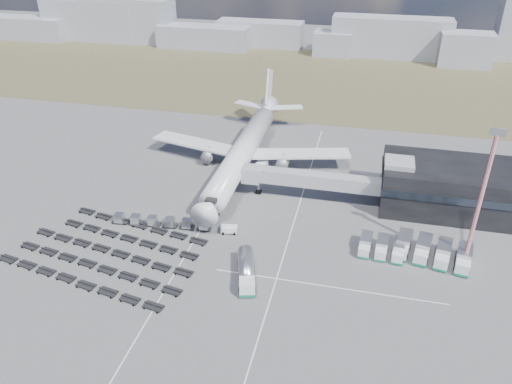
# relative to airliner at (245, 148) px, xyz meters

# --- Properties ---
(ground) EXTENTS (420.00, 420.00, 0.00)m
(ground) POSITION_rel_airliner_xyz_m (0.00, -32.38, -5.29)
(ground) COLOR #565659
(ground) RESTS_ON ground
(grass_strip) EXTENTS (420.00, 90.00, 0.01)m
(grass_strip) POSITION_rel_airliner_xyz_m (0.00, 77.62, -5.29)
(grass_strip) COLOR brown
(grass_strip) RESTS_ON ground
(lane_markings) EXTENTS (47.12, 110.00, 0.01)m
(lane_markings) POSITION_rel_airliner_xyz_m (9.77, -29.38, -5.29)
(lane_markings) COLOR silver
(lane_markings) RESTS_ON ground
(terminal) EXTENTS (30.40, 16.40, 11.00)m
(terminal) POSITION_rel_airliner_xyz_m (47.77, -8.41, -0.04)
(terminal) COLOR black
(terminal) RESTS_ON ground
(jet_bridge) EXTENTS (30.30, 3.80, 7.05)m
(jet_bridge) POSITION_rel_airliner_xyz_m (15.90, -11.95, -0.24)
(jet_bridge) COLOR #939399
(jet_bridge) RESTS_ON ground
(airliner) EXTENTS (51.59, 64.53, 17.62)m
(airliner) POSITION_rel_airliner_xyz_m (0.00, 0.00, 0.00)
(airliner) COLOR silver
(airliner) RESTS_ON ground
(skyline) EXTENTS (303.05, 27.36, 25.97)m
(skyline) POSITION_rel_airliner_xyz_m (0.95, 117.36, 3.92)
(skyline) COLOR #9395A0
(skyline) RESTS_ON ground
(fuel_tanker) EXTENTS (5.58, 11.11, 3.48)m
(fuel_tanker) POSITION_rel_airliner_xyz_m (10.79, -41.49, -3.55)
(fuel_tanker) COLOR silver
(fuel_tanker) RESTS_ON ground
(pushback_tug) EXTENTS (3.50, 2.38, 1.46)m
(pushback_tug) POSITION_rel_airliner_xyz_m (4.00, -28.52, -4.56)
(pushback_tug) COLOR silver
(pushback_tug) RESTS_ON ground
(catering_truck) EXTENTS (3.29, 6.42, 2.82)m
(catering_truck) POSITION_rel_airliner_xyz_m (4.52, -3.44, -3.85)
(catering_truck) COLOR silver
(catering_truck) RESTS_ON ground
(service_trucks_near) EXTENTS (8.65, 6.81, 2.49)m
(service_trucks_near) POSITION_rel_airliner_xyz_m (33.74, -28.52, -3.94)
(service_trucks_near) COLOR silver
(service_trucks_near) RESTS_ON ground
(service_trucks_far) EXTENTS (14.39, 9.66, 2.95)m
(service_trucks_far) POSITION_rel_airliner_xyz_m (42.91, -28.11, -3.69)
(service_trucks_far) COLOR silver
(service_trucks_far) RESTS_ON ground
(uld_row) EXTENTS (20.84, 3.62, 1.89)m
(uld_row) POSITION_rel_airliner_xyz_m (-10.13, -29.46, -4.16)
(uld_row) COLOR black
(uld_row) RESTS_ON ground
(baggage_dollies) EXTENTS (37.75, 26.58, 0.82)m
(baggage_dollies) POSITION_rel_airliner_xyz_m (-16.07, -40.41, -4.88)
(baggage_dollies) COLOR black
(baggage_dollies) RESTS_ON ground
(floodlight_mast) EXTENTS (2.54, 2.07, 26.81)m
(floodlight_mast) POSITION_rel_airliner_xyz_m (48.47, -28.86, 8.15)
(floodlight_mast) COLOR #AA1B26
(floodlight_mast) RESTS_ON ground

